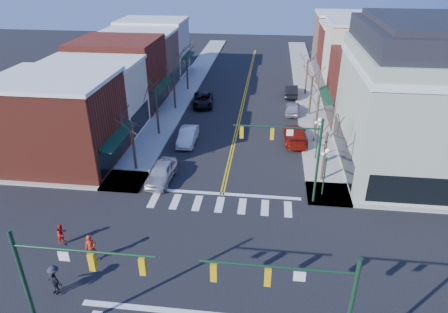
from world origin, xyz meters
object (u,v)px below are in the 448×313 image
(pedestrian_red_b, at_px, (62,234))
(car_left_near, at_px, (161,172))
(car_right_mid, at_px, (293,108))
(pedestrian_dark_a, at_px, (54,283))
(car_right_near, at_px, (295,135))
(pedestrian_red_a, at_px, (91,248))
(car_left_mid, at_px, (188,136))
(pedestrian_dark_b, at_px, (55,278))
(victorian_corner, at_px, (422,99))
(lamppost_corner, at_px, (326,164))
(car_right_far, at_px, (291,91))
(lamppost_midblock, at_px, (318,131))
(car_left_far, at_px, (203,100))

(pedestrian_red_b, bearing_deg, car_left_near, -1.86)
(car_right_mid, height_order, pedestrian_dark_a, pedestrian_dark_a)
(car_right_near, height_order, pedestrian_red_a, pedestrian_red_a)
(car_left_mid, height_order, pedestrian_dark_b, pedestrian_dark_b)
(car_right_near, xyz_separation_m, pedestrian_dark_b, (-14.73, -22.81, 0.23))
(victorian_corner, xyz_separation_m, pedestrian_dark_b, (-24.83, -18.48, -5.62))
(car_left_near, bearing_deg, pedestrian_red_a, -96.72)
(pedestrian_dark_a, relative_size, pedestrian_dark_b, 0.85)
(car_right_near, bearing_deg, car_right_mid, -92.26)
(lamppost_corner, xyz_separation_m, car_left_near, (-13.72, 0.83, -2.14))
(car_right_mid, height_order, pedestrian_dark_b, pedestrian_dark_b)
(car_right_near, height_order, pedestrian_red_b, pedestrian_red_b)
(car_left_near, relative_size, car_right_far, 0.98)
(pedestrian_dark_b, bearing_deg, car_left_mid, -68.74)
(lamppost_corner, height_order, pedestrian_red_b, lamppost_corner)
(lamppost_midblock, bearing_deg, car_left_near, -157.54)
(victorian_corner, relative_size, car_left_far, 2.63)
(pedestrian_red_a, bearing_deg, pedestrian_red_b, 121.98)
(pedestrian_dark_b, bearing_deg, lamppost_corner, -112.25)
(lamppost_corner, bearing_deg, pedestrian_dark_a, -142.39)
(car_right_near, relative_size, car_right_mid, 1.29)
(car_left_far, height_order, car_right_near, car_right_near)
(car_left_far, relative_size, pedestrian_red_b, 3.56)
(car_right_far, relative_size, pedestrian_red_b, 3.21)
(victorian_corner, relative_size, pedestrian_red_b, 9.37)
(victorian_corner, relative_size, car_left_near, 2.96)
(car_left_near, xyz_separation_m, pedestrian_dark_b, (-2.81, -13.31, 0.22))
(pedestrian_red_a, bearing_deg, car_right_far, 38.11)
(lamppost_midblock, distance_m, car_left_near, 15.00)
(car_left_mid, bearing_deg, pedestrian_dark_a, -100.09)
(car_right_mid, bearing_deg, car_left_far, -4.33)
(pedestrian_dark_a, bearing_deg, car_left_near, 98.88)
(car_right_far, height_order, pedestrian_dark_a, pedestrian_dark_a)
(car_right_mid, bearing_deg, pedestrian_dark_b, 68.56)
(victorian_corner, bearing_deg, pedestrian_dark_a, -142.97)
(car_left_near, xyz_separation_m, pedestrian_dark_a, (-2.76, -13.52, 0.09))
(lamppost_midblock, distance_m, car_right_mid, 12.52)
(car_right_mid, height_order, pedestrian_red_b, pedestrian_red_b)
(car_left_mid, relative_size, car_left_far, 0.87)
(lamppost_corner, bearing_deg, lamppost_midblock, 90.00)
(car_right_near, bearing_deg, pedestrian_dark_b, 54.88)
(pedestrian_red_a, bearing_deg, car_left_near, 49.82)
(pedestrian_red_b, bearing_deg, car_right_far, -1.77)
(pedestrian_dark_a, bearing_deg, victorian_corner, 57.46)
(pedestrian_red_b, height_order, pedestrian_dark_a, pedestrian_red_b)
(pedestrian_dark_a, bearing_deg, lamppost_midblock, 69.78)
(car_left_far, distance_m, car_right_near, 15.28)
(car_left_mid, relative_size, pedestrian_dark_a, 3.10)
(victorian_corner, relative_size, car_right_near, 2.54)
(car_left_near, bearing_deg, pedestrian_dark_a, -98.73)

